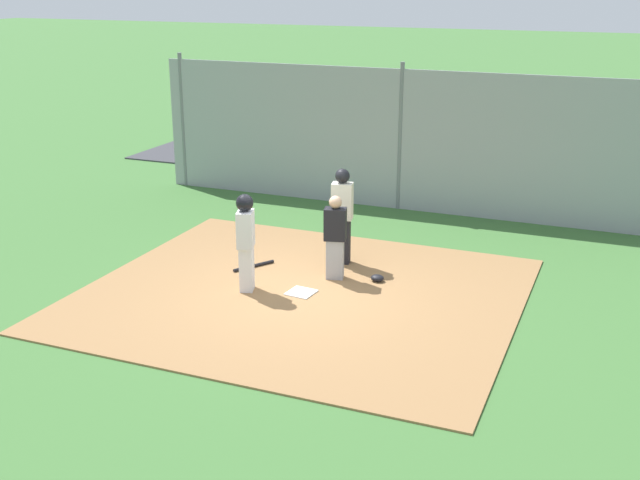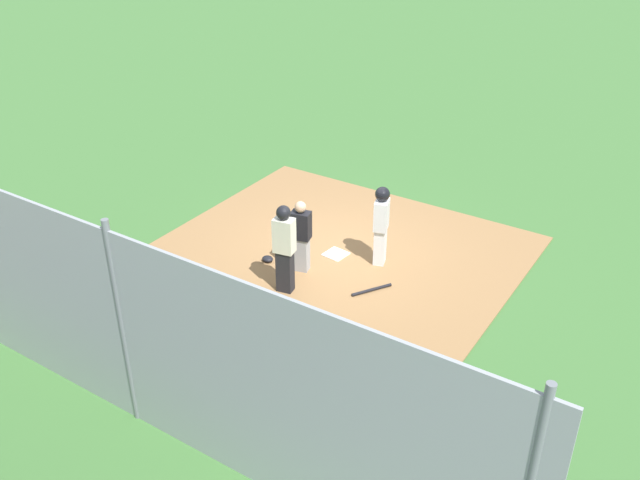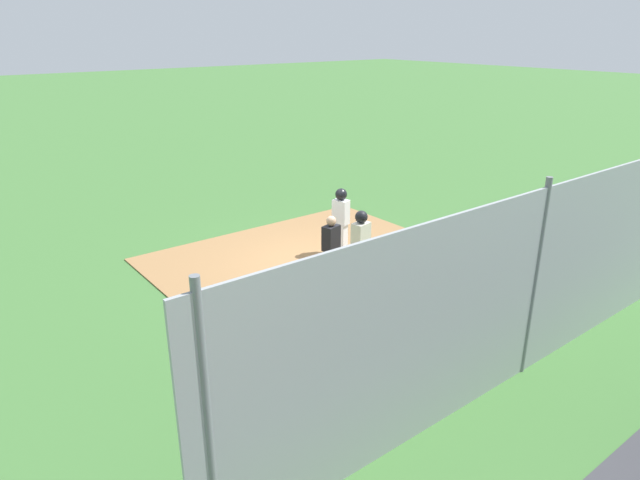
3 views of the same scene
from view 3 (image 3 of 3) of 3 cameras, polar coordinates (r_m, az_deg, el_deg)
ground_plane at (r=13.55m, az=-0.29°, el=-2.60°), size 140.00×140.00×0.00m
dirt_infield at (r=13.54m, az=-0.29°, el=-2.54°), size 7.20×6.40×0.03m
home_plate at (r=13.53m, az=-0.29°, el=-2.44°), size 0.48×0.48×0.02m
catcher at (r=12.45m, az=1.14°, el=-0.75°), size 0.43×0.34×1.52m
umpire at (r=11.93m, az=4.17°, el=-0.88°), size 0.42×0.33×1.81m
runner at (r=13.88m, az=2.15°, el=2.43°), size 0.37×0.44×1.70m
baseball_bat at (r=13.76m, az=6.06°, el=-2.08°), size 0.50×0.76×0.06m
catcher_mask at (r=12.22m, az=-1.24°, el=-4.87°), size 0.24×0.20×0.12m
backstop_fence at (r=9.46m, az=21.05°, el=-4.25°), size 12.00×0.10×3.35m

